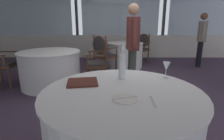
{
  "coord_description": "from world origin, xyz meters",
  "views": [
    {
      "loc": [
        -0.27,
        -3.07,
        1.31
      ],
      "look_at": [
        -0.28,
        -1.46,
        0.87
      ],
      "focal_mm": 27.86,
      "sensor_mm": 36.0,
      "label": 1
    }
  ],
  "objects": [
    {
      "name": "background_table_1",
      "position": [
        0.09,
        2.05,
        0.37
      ],
      "size": [
        1.06,
        1.06,
        0.74
      ],
      "color": "white",
      "rests_on": "ground_plane"
    },
    {
      "name": "dinner_fork",
      "position": [
        0.03,
        -1.88,
        0.74
      ],
      "size": [
        0.02,
        0.19,
        0.0
      ],
      "primitive_type": "cube",
      "rotation": [
        0.0,
        0.0,
        1.57
      ],
      "color": "silver",
      "rests_on": "foreground_table"
    },
    {
      "name": "menu_book",
      "position": [
        -0.56,
        -1.48,
        0.75
      ],
      "size": [
        0.32,
        0.3,
        0.02
      ],
      "primitive_type": "cube",
      "rotation": [
        0.0,
        0.0,
        0.16
      ],
      "color": "#512319",
      "rests_on": "foreground_table"
    },
    {
      "name": "wine_glass",
      "position": [
        0.29,
        -1.31,
        0.86
      ],
      "size": [
        0.08,
        0.08,
        0.17
      ],
      "color": "white",
      "rests_on": "foreground_table"
    },
    {
      "name": "dining_chair_2_1",
      "position": [
        -0.53,
        0.49,
        0.56
      ],
      "size": [
        0.48,
        0.55,
        0.96
      ],
      "rotation": [
        0.0,
        0.0,
        9.46
      ],
      "color": "brown",
      "rests_on": "ground_plane"
    },
    {
      "name": "foreground_table",
      "position": [
        -0.19,
        -1.67,
        0.37
      ],
      "size": [
        1.39,
        1.39,
        0.74
      ],
      "color": "white",
      "rests_on": "ground_plane"
    },
    {
      "name": "dining_chair_1_1",
      "position": [
        -0.53,
        1.31,
        0.59
      ],
      "size": [
        0.66,
        0.65,
        1.01
      ],
      "rotation": [
        0.0,
        0.0,
        7.16
      ],
      "color": "brown",
      "rests_on": "ground_plane"
    },
    {
      "name": "dining_chair_1_0",
      "position": [
        0.71,
        2.79,
        0.55
      ],
      "size": [
        0.66,
        0.65,
        0.96
      ],
      "rotation": [
        0.0,
        0.0,
        4.02
      ],
      "color": "brown",
      "rests_on": "ground_plane"
    },
    {
      "name": "butter_knife",
      "position": [
        -0.18,
        -1.84,
        0.75
      ],
      "size": [
        0.2,
        0.07,
        0.0
      ],
      "primitive_type": "cube",
      "rotation": [
        0.0,
        0.0,
        0.26
      ],
      "color": "silver",
      "rests_on": "foreground_table"
    },
    {
      "name": "side_plate",
      "position": [
        -0.18,
        -1.84,
        0.74
      ],
      "size": [
        0.2,
        0.2,
        0.01
      ],
      "primitive_type": "cylinder",
      "color": "silver",
      "rests_on": "foreground_table"
    },
    {
      "name": "diner_person_1",
      "position": [
        2.36,
        2.16,
        0.89
      ],
      "size": [
        0.3,
        0.51,
        1.58
      ],
      "rotation": [
        0.0,
        0.0,
        5.96
      ],
      "color": "black",
      "rests_on": "ground_plane"
    },
    {
      "name": "background_table_2",
      "position": [
        -1.58,
        0.45,
        0.37
      ],
      "size": [
        1.25,
        1.25,
        0.74
      ],
      "color": "white",
      "rests_on": "ground_plane"
    },
    {
      "name": "water_bottle",
      "position": [
        -0.17,
        -1.33,
        0.89
      ],
      "size": [
        0.07,
        0.07,
        0.37
      ],
      "color": "white",
      "rests_on": "foreground_table"
    },
    {
      "name": "window_wall_far",
      "position": [
        0.0,
        3.61,
        1.09
      ],
      "size": [
        10.25,
        0.14,
        2.71
      ],
      "color": "silver",
      "rests_on": "ground_plane"
    },
    {
      "name": "ground_plane",
      "position": [
        0.0,
        0.0,
        0.0
      ],
      "size": [
        13.32,
        13.32,
        0.0
      ],
      "primitive_type": "plane",
      "color": "#47384C"
    },
    {
      "name": "diner_person_0",
      "position": [
        0.11,
        0.26,
        0.94
      ],
      "size": [
        0.22,
        0.53,
        1.65
      ],
      "rotation": [
        0.0,
        0.0,
        0.05
      ],
      "color": "#424C42",
      "rests_on": "ground_plane"
    }
  ]
}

